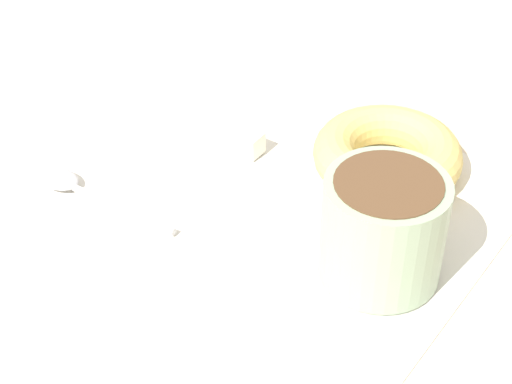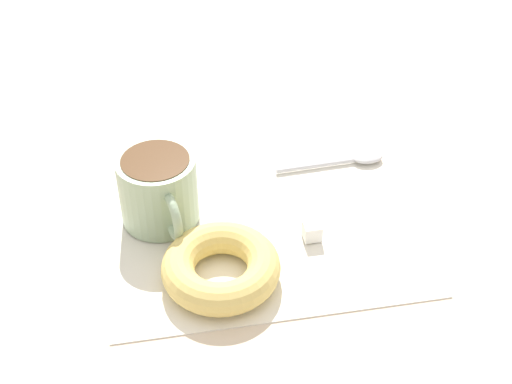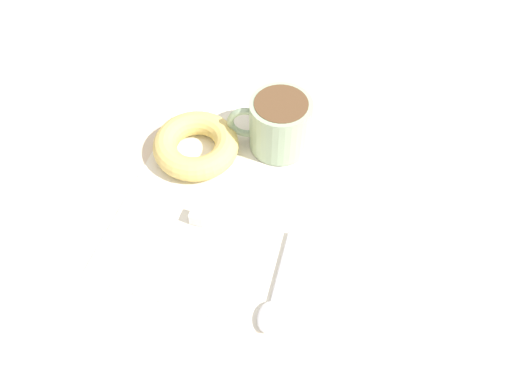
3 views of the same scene
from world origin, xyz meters
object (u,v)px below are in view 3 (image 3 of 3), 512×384
(coffee_cup, at_px, (279,123))
(spoon, at_px, (272,302))
(sugar_cube, at_px, (198,216))
(donut, at_px, (196,145))

(coffee_cup, relative_size, spoon, 0.86)
(coffee_cup, relative_size, sugar_cube, 6.18)
(spoon, distance_m, sugar_cube, 0.14)
(sugar_cube, bearing_deg, coffee_cup, 157.93)
(spoon, bearing_deg, sugar_cube, -124.81)
(coffee_cup, xyz_separation_m, donut, (0.05, -0.10, -0.02))
(donut, height_order, sugar_cube, donut)
(coffee_cup, bearing_deg, donut, -64.32)
(donut, distance_m, sugar_cube, 0.11)
(coffee_cup, relative_size, donut, 0.97)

